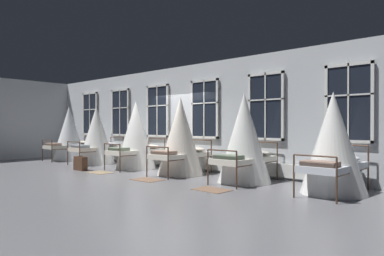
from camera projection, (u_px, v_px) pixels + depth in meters
name	position (u px, v px, depth m)	size (l,w,h in m)	color
ground	(155.00, 172.00, 10.85)	(28.17, 28.17, 0.00)	slate
back_wall_with_windows	(182.00, 117.00, 11.77)	(15.08, 0.10, 3.44)	silver
window_bank	(179.00, 136.00, 11.69)	(11.97, 0.10, 2.83)	black
cot_first	(69.00, 134.00, 14.50)	(1.36, 1.93, 2.25)	#4C3323
cot_second	(96.00, 136.00, 13.08)	(1.36, 1.92, 2.18)	#4C3323
cot_third	(136.00, 136.00, 11.61)	(1.36, 1.92, 2.26)	#4C3323
cot_fourth	(180.00, 137.00, 10.17)	(1.36, 1.91, 2.28)	#4C3323
cot_fifth	(244.00, 139.00, 8.80)	(1.36, 1.92, 2.27)	#4C3323
cot_sixth	(333.00, 144.00, 7.31)	(1.36, 1.93, 2.16)	#4C3323
rug_third	(100.00, 172.00, 10.63)	(0.80, 0.56, 0.01)	#8E7A5B
rug_fourth	(147.00, 180.00, 9.19)	(0.80, 0.56, 0.01)	brown
rug_fifth	(212.00, 190.00, 7.75)	(0.80, 0.56, 0.01)	brown
suitcase_dark	(80.00, 163.00, 11.19)	(0.57, 0.23, 0.47)	#472D1E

